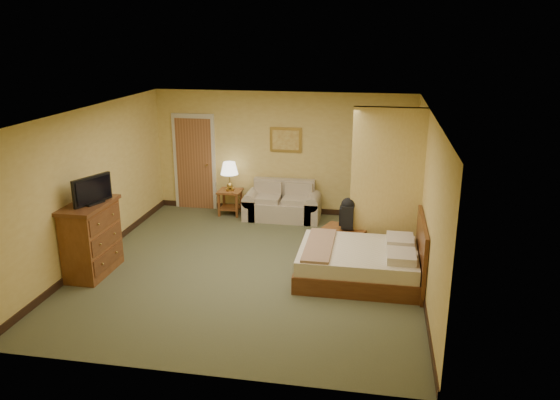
% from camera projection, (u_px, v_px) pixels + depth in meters
% --- Properties ---
extents(floor, '(6.00, 6.00, 0.00)m').
position_uv_depth(floor, '(252.00, 268.00, 9.10)').
color(floor, '#4F5235').
rests_on(floor, ground).
extents(ceiling, '(6.00, 6.00, 0.00)m').
position_uv_depth(ceiling, '(249.00, 112.00, 8.33)').
color(ceiling, white).
rests_on(ceiling, back_wall).
extents(back_wall, '(5.50, 0.02, 2.60)m').
position_uv_depth(back_wall, '(283.00, 154.00, 11.54)').
color(back_wall, '#DBBB5D').
rests_on(back_wall, floor).
extents(left_wall, '(0.02, 6.00, 2.60)m').
position_uv_depth(left_wall, '(91.00, 185.00, 9.18)').
color(left_wall, '#DBBB5D').
rests_on(left_wall, floor).
extents(right_wall, '(0.02, 6.00, 2.60)m').
position_uv_depth(right_wall, '(427.00, 202.00, 8.25)').
color(right_wall, '#DBBB5D').
rests_on(right_wall, floor).
extents(partition, '(1.20, 0.15, 2.60)m').
position_uv_depth(partition, '(387.00, 184.00, 9.22)').
color(partition, '#DBBB5D').
rests_on(partition, floor).
extents(door, '(0.94, 0.16, 2.10)m').
position_uv_depth(door, '(195.00, 162.00, 11.91)').
color(door, beige).
rests_on(door, floor).
extents(baseboard, '(5.50, 0.02, 0.12)m').
position_uv_depth(baseboard, '(282.00, 209.00, 11.89)').
color(baseboard, black).
rests_on(baseboard, floor).
extents(loveseat, '(1.58, 0.73, 0.80)m').
position_uv_depth(loveseat, '(282.00, 207.00, 11.43)').
color(loveseat, tan).
rests_on(loveseat, floor).
extents(side_table, '(0.49, 0.49, 0.53)m').
position_uv_depth(side_table, '(230.00, 198.00, 11.67)').
color(side_table, brown).
rests_on(side_table, floor).
extents(table_lamp, '(0.37, 0.37, 0.61)m').
position_uv_depth(table_lamp, '(229.00, 169.00, 11.48)').
color(table_lamp, '#A4873C').
rests_on(table_lamp, side_table).
extents(coffee_table, '(0.95, 0.95, 0.48)m').
position_uv_depth(coffee_table, '(341.00, 238.00, 9.47)').
color(coffee_table, brown).
rests_on(coffee_table, floor).
extents(wall_picture, '(0.67, 0.04, 0.52)m').
position_uv_depth(wall_picture, '(286.00, 140.00, 11.41)').
color(wall_picture, '#B78E3F').
rests_on(wall_picture, back_wall).
extents(dresser, '(0.59, 1.12, 1.19)m').
position_uv_depth(dresser, '(92.00, 238.00, 8.74)').
color(dresser, brown).
rests_on(dresser, floor).
extents(tv, '(0.31, 0.70, 0.44)m').
position_uv_depth(tv, '(92.00, 191.00, 8.48)').
color(tv, black).
rests_on(tv, dresser).
extents(bed, '(1.93, 1.60, 1.04)m').
position_uv_depth(bed, '(362.00, 262.00, 8.62)').
color(bed, '#532913').
rests_on(bed, floor).
extents(backpack, '(0.24, 0.31, 0.53)m').
position_uv_depth(backpack, '(348.00, 212.00, 9.44)').
color(backpack, black).
rests_on(backpack, bed).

